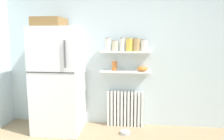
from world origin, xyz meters
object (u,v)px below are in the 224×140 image
at_px(radiator, 125,108).
at_px(pet_food_bowl, 125,132).
at_px(refrigerator, 59,78).
at_px(storage_jar_2, 122,44).
at_px(storage_jar_1, 115,46).
at_px(storage_jar_3, 129,44).
at_px(storage_jar_0, 108,44).
at_px(shelf_bowl, 142,69).
at_px(storage_jar_4, 137,45).
at_px(vase, 114,66).
at_px(storage_jar_5, 144,45).

distance_m(radiator, pet_food_bowl, 0.45).
xyz_separation_m(refrigerator, storage_jar_2, (1.05, 0.23, 0.55)).
relative_size(storage_jar_1, storage_jar_3, 0.80).
relative_size(radiator, storage_jar_1, 3.50).
xyz_separation_m(storage_jar_0, storage_jar_3, (0.36, -0.00, -0.00)).
relative_size(storage_jar_3, shelf_bowl, 1.24).
xyz_separation_m(storage_jar_4, vase, (-0.37, -0.00, -0.37)).
distance_m(storage_jar_3, vase, 0.45).
bearing_deg(storage_jar_1, vase, 180.00).
height_order(storage_jar_3, shelf_bowl, storage_jar_3).
distance_m(storage_jar_2, vase, 0.39).
relative_size(storage_jar_5, pet_food_bowl, 1.23).
bearing_deg(storage_jar_0, vase, -0.00).
bearing_deg(storage_jar_2, vase, -180.00).
relative_size(storage_jar_1, storage_jar_4, 0.81).
bearing_deg(storage_jar_3, vase, 180.00).
relative_size(storage_jar_0, vase, 1.39).
relative_size(storage_jar_1, storage_jar_2, 0.80).
distance_m(storage_jar_4, vase, 0.52).
xyz_separation_m(storage_jar_1, storage_jar_2, (0.12, 0.00, 0.02)).
xyz_separation_m(radiator, storage_jar_2, (-0.06, -0.03, 1.13)).
xyz_separation_m(storage_jar_2, shelf_bowl, (0.34, -0.00, -0.41)).
bearing_deg(radiator, storage_jar_5, -5.67).
distance_m(storage_jar_1, vase, 0.34).
relative_size(storage_jar_0, storage_jar_4, 1.02).
relative_size(vase, pet_food_bowl, 1.01).
bearing_deg(storage_jar_2, radiator, 26.42).
xyz_separation_m(vase, pet_food_bowl, (0.21, -0.31, -1.05)).
distance_m(storage_jar_1, storage_jar_3, 0.24).
height_order(radiator, storage_jar_2, storage_jar_2).
bearing_deg(storage_jar_4, radiator, 170.60).
bearing_deg(storage_jar_3, storage_jar_4, 0.00).
bearing_deg(vase, refrigerator, -165.68).
distance_m(refrigerator, storage_jar_0, 1.00).
relative_size(storage_jar_4, vase, 1.36).
xyz_separation_m(vase, shelf_bowl, (0.48, 0.00, -0.04)).
xyz_separation_m(refrigerator, storage_jar_0, (0.80, 0.23, 0.55)).
xyz_separation_m(refrigerator, pet_food_bowl, (1.12, -0.08, -0.87)).
xyz_separation_m(storage_jar_0, storage_jar_5, (0.60, -0.00, -0.01)).
bearing_deg(storage_jar_3, storage_jar_1, 180.00).
distance_m(refrigerator, storage_jar_4, 1.42).
relative_size(storage_jar_0, pet_food_bowl, 1.41).
bearing_deg(storage_jar_3, storage_jar_2, 180.00).
xyz_separation_m(storage_jar_1, storage_jar_3, (0.24, 0.00, 0.02)).
bearing_deg(pet_food_bowl, vase, 123.92).
bearing_deg(vase, storage_jar_2, 0.00).
bearing_deg(storage_jar_5, storage_jar_2, 180.00).
height_order(storage_jar_2, storage_jar_3, same).
height_order(radiator, storage_jar_4, storage_jar_4).
xyz_separation_m(refrigerator, storage_jar_3, (1.17, 0.23, 0.55)).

